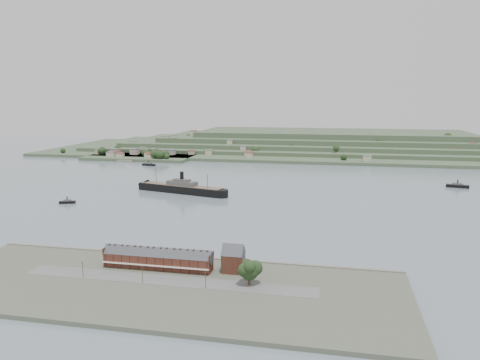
% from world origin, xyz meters
% --- Properties ---
extents(ground, '(1400.00, 1400.00, 0.00)m').
position_xyz_m(ground, '(0.00, 0.00, 0.00)').
color(ground, slate).
rests_on(ground, ground).
extents(near_shore, '(220.00, 80.00, 2.60)m').
position_xyz_m(near_shore, '(0.00, -186.75, 1.01)').
color(near_shore, '#4C5142').
rests_on(near_shore, ground).
extents(terrace_row, '(55.60, 9.80, 11.07)m').
position_xyz_m(terrace_row, '(-10.00, -168.02, 6.84)').
color(terrace_row, '#4A231A').
rests_on(terrace_row, ground).
extents(gabled_building, '(10.40, 10.18, 14.09)m').
position_xyz_m(gabled_building, '(27.50, -164.00, 8.19)').
color(gabled_building, '#4A231A').
rests_on(gabled_building, ground).
extents(far_peninsula, '(760.00, 309.00, 30.00)m').
position_xyz_m(far_peninsula, '(27.91, 393.10, 11.88)').
color(far_peninsula, '#34442D').
rests_on(far_peninsula, ground).
extents(steamship, '(96.25, 34.99, 23.51)m').
position_xyz_m(steamship, '(-66.08, 22.57, 4.34)').
color(steamship, black).
rests_on(steamship, ground).
extents(tugboat, '(13.19, 7.50, 5.76)m').
position_xyz_m(tugboat, '(-140.41, -38.94, 1.40)').
color(tugboat, black).
rests_on(tugboat, ground).
extents(ferry_west, '(18.63, 9.26, 6.73)m').
position_xyz_m(ferry_west, '(-160.24, 178.44, 1.62)').
color(ferry_west, black).
rests_on(ferry_west, ground).
extents(ferry_east, '(21.38, 9.94, 7.74)m').
position_xyz_m(ferry_east, '(190.28, 101.07, 1.86)').
color(ferry_east, black).
rests_on(ferry_east, ground).
extents(fig_tree, '(11.05, 9.57, 12.33)m').
position_xyz_m(fig_tree, '(38.65, -179.64, 9.53)').
color(fig_tree, '#432E1F').
rests_on(fig_tree, ground).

